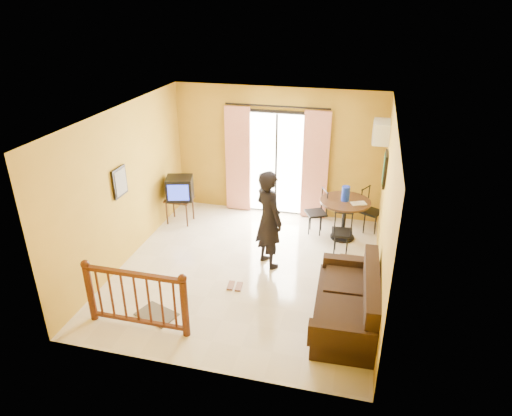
% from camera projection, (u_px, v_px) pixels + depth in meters
% --- Properties ---
extents(ground, '(5.00, 5.00, 0.00)m').
position_uv_depth(ground, '(247.00, 269.00, 8.21)').
color(ground, beige).
rests_on(ground, ground).
extents(room_shell, '(5.00, 5.00, 5.00)m').
position_uv_depth(room_shell, '(247.00, 181.00, 7.49)').
color(room_shell, white).
rests_on(room_shell, ground).
extents(balcony_door, '(2.25, 0.14, 2.46)m').
position_uv_depth(balcony_door, '(276.00, 163.00, 9.84)').
color(balcony_door, black).
rests_on(balcony_door, ground).
extents(tv_table, '(0.55, 0.45, 0.55)m').
position_uv_depth(tv_table, '(179.00, 202.00, 9.73)').
color(tv_table, black).
rests_on(tv_table, ground).
extents(television, '(0.65, 0.61, 0.48)m').
position_uv_depth(television, '(180.00, 188.00, 9.59)').
color(television, black).
rests_on(television, tv_table).
extents(picture_left, '(0.05, 0.42, 0.52)m').
position_uv_depth(picture_left, '(120.00, 182.00, 7.86)').
color(picture_left, black).
rests_on(picture_left, room_shell).
extents(dining_table, '(0.99, 0.99, 0.82)m').
position_uv_depth(dining_table, '(345.00, 208.00, 9.00)').
color(dining_table, black).
rests_on(dining_table, ground).
extents(water_jug, '(0.16, 0.16, 0.30)m').
position_uv_depth(water_jug, '(346.00, 194.00, 8.86)').
color(water_jug, '#142DBD').
rests_on(water_jug, dining_table).
extents(serving_tray, '(0.33, 0.28, 0.02)m').
position_uv_depth(serving_tray, '(359.00, 203.00, 8.78)').
color(serving_tray, beige).
rests_on(serving_tray, dining_table).
extents(dining_chairs, '(1.63, 1.55, 0.95)m').
position_uv_depth(dining_chairs, '(341.00, 239.00, 9.24)').
color(dining_chairs, black).
rests_on(dining_chairs, ground).
extents(air_conditioner, '(0.31, 0.60, 0.40)m').
position_uv_depth(air_conditioner, '(381.00, 132.00, 8.55)').
color(air_conditioner, white).
rests_on(air_conditioner, room_shell).
extents(botanical_print, '(0.05, 0.50, 0.60)m').
position_uv_depth(botanical_print, '(385.00, 169.00, 8.16)').
color(botanical_print, black).
rests_on(botanical_print, room_shell).
extents(coffee_table, '(0.49, 0.88, 0.39)m').
position_uv_depth(coffee_table, '(352.00, 275.00, 7.56)').
color(coffee_table, black).
rests_on(coffee_table, ground).
extents(bowl, '(0.24, 0.24, 0.07)m').
position_uv_depth(bowl, '(354.00, 261.00, 7.66)').
color(bowl, brown).
rests_on(bowl, coffee_table).
extents(sofa, '(0.95, 1.93, 0.91)m').
position_uv_depth(sofa, '(350.00, 305.00, 6.70)').
color(sofa, black).
rests_on(sofa, ground).
extents(standing_person, '(0.78, 0.77, 1.81)m').
position_uv_depth(standing_person, '(269.00, 219.00, 8.00)').
color(standing_person, black).
rests_on(standing_person, ground).
extents(stair_balustrade, '(1.63, 0.13, 1.04)m').
position_uv_depth(stair_balustrade, '(136.00, 295.00, 6.55)').
color(stair_balustrade, '#471E0F').
rests_on(stair_balustrade, ground).
extents(doormat, '(0.70, 0.58, 0.02)m').
position_uv_depth(doormat, '(157.00, 314.00, 7.03)').
color(doormat, '#544F43').
rests_on(doormat, ground).
extents(sandals, '(0.27, 0.26, 0.03)m').
position_uv_depth(sandals, '(235.00, 286.00, 7.70)').
color(sandals, brown).
rests_on(sandals, ground).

